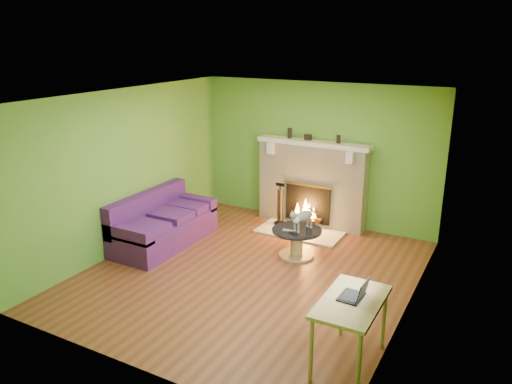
% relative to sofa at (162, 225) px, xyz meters
% --- Properties ---
extents(floor, '(5.00, 5.00, 0.00)m').
position_rel_sofa_xyz_m(floor, '(1.86, -0.27, -0.33)').
color(floor, brown).
rests_on(floor, ground).
extents(ceiling, '(5.00, 5.00, 0.00)m').
position_rel_sofa_xyz_m(ceiling, '(1.86, -0.27, 2.27)').
color(ceiling, white).
rests_on(ceiling, wall_back).
extents(wall_back, '(5.00, 0.00, 5.00)m').
position_rel_sofa_xyz_m(wall_back, '(1.86, 2.23, 0.97)').
color(wall_back, '#4F9530').
rests_on(wall_back, floor).
extents(wall_front, '(5.00, 0.00, 5.00)m').
position_rel_sofa_xyz_m(wall_front, '(1.86, -2.77, 0.97)').
color(wall_front, '#4F9530').
rests_on(wall_front, floor).
extents(wall_left, '(0.00, 5.00, 5.00)m').
position_rel_sofa_xyz_m(wall_left, '(-0.39, -0.27, 0.97)').
color(wall_left, '#4F9530').
rests_on(wall_left, floor).
extents(wall_right, '(0.00, 5.00, 5.00)m').
position_rel_sofa_xyz_m(wall_right, '(4.11, -0.27, 0.97)').
color(wall_right, '#4F9530').
rests_on(wall_right, floor).
extents(window_frame, '(0.00, 1.20, 1.20)m').
position_rel_sofa_xyz_m(window_frame, '(4.10, -1.17, 1.22)').
color(window_frame, silver).
rests_on(window_frame, wall_right).
extents(window_pane, '(0.00, 1.06, 1.06)m').
position_rel_sofa_xyz_m(window_pane, '(4.09, -1.17, 1.22)').
color(window_pane, white).
rests_on(window_pane, wall_right).
extents(fireplace, '(2.10, 0.46, 1.58)m').
position_rel_sofa_xyz_m(fireplace, '(1.86, 2.04, 0.44)').
color(fireplace, beige).
rests_on(fireplace, floor).
extents(hearth, '(1.50, 0.75, 0.03)m').
position_rel_sofa_xyz_m(hearth, '(1.86, 1.53, -0.32)').
color(hearth, beige).
rests_on(hearth, floor).
extents(mantel, '(2.10, 0.28, 0.08)m').
position_rel_sofa_xyz_m(mantel, '(1.86, 2.02, 1.21)').
color(mantel, beige).
rests_on(mantel, fireplace).
extents(sofa, '(0.88, 1.92, 0.86)m').
position_rel_sofa_xyz_m(sofa, '(0.00, 0.00, 0.00)').
color(sofa, '#43185C').
rests_on(sofa, floor).
extents(coffee_table, '(0.79, 0.79, 0.45)m').
position_rel_sofa_xyz_m(coffee_table, '(2.20, 0.61, -0.08)').
color(coffee_table, tan).
rests_on(coffee_table, floor).
extents(desk, '(0.60, 1.03, 0.76)m').
position_rel_sofa_xyz_m(desk, '(3.81, -1.62, 0.33)').
color(desk, tan).
rests_on(desk, floor).
extents(cat, '(0.39, 0.62, 0.36)m').
position_rel_sofa_xyz_m(cat, '(2.28, 0.66, 0.30)').
color(cat, slate).
rests_on(cat, coffee_table).
extents(remote_silver, '(0.17, 0.06, 0.02)m').
position_rel_sofa_xyz_m(remote_silver, '(2.10, 0.49, 0.12)').
color(remote_silver, '#959597').
rests_on(remote_silver, coffee_table).
extents(remote_black, '(0.16, 0.10, 0.02)m').
position_rel_sofa_xyz_m(remote_black, '(2.22, 0.43, 0.12)').
color(remote_black, black).
rests_on(remote_black, coffee_table).
extents(laptop, '(0.28, 0.31, 0.23)m').
position_rel_sofa_xyz_m(laptop, '(3.79, -1.57, 0.54)').
color(laptop, black).
rests_on(laptop, desk).
extents(fire_tools, '(0.21, 0.21, 0.79)m').
position_rel_sofa_xyz_m(fire_tools, '(1.39, 1.68, 0.09)').
color(fire_tools, black).
rests_on(fire_tools, hearth).
extents(mantel_vase_left, '(0.08, 0.08, 0.18)m').
position_rel_sofa_xyz_m(mantel_vase_left, '(1.38, 2.05, 1.34)').
color(mantel_vase_left, black).
rests_on(mantel_vase_left, mantel).
extents(mantel_vase_right, '(0.07, 0.07, 0.14)m').
position_rel_sofa_xyz_m(mantel_vase_right, '(2.32, 2.05, 1.32)').
color(mantel_vase_right, black).
rests_on(mantel_vase_right, mantel).
extents(mantel_box, '(0.12, 0.08, 0.10)m').
position_rel_sofa_xyz_m(mantel_box, '(1.74, 2.05, 1.30)').
color(mantel_box, black).
rests_on(mantel_box, mantel).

